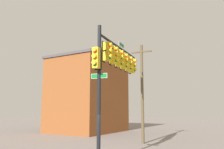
% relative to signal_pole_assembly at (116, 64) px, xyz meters
% --- Properties ---
extents(signal_pole_assembly, '(6.94, 1.60, 7.33)m').
position_rel_signal_pole_assembly_xyz_m(signal_pole_assembly, '(0.00, 0.00, 0.00)').
color(signal_pole_assembly, black).
rests_on(signal_pole_assembly, ground_plane).
extents(utility_pole, '(0.36, 1.80, 8.31)m').
position_rel_signal_pole_assembly_xyz_m(utility_pole, '(5.69, 0.75, -1.28)').
color(utility_pole, brown).
rests_on(utility_pole, ground_plane).
extents(brick_building, '(9.00, 7.36, 9.13)m').
position_rel_signal_pole_assembly_xyz_m(brick_building, '(11.19, 10.63, -1.04)').
color(brick_building, brown).
rests_on(brick_building, ground_plane).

